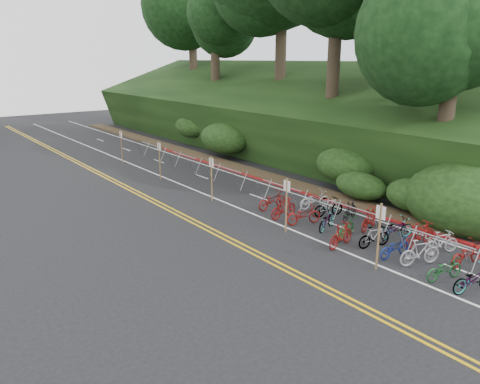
# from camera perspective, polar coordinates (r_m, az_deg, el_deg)

# --- Properties ---
(ground) EXTENTS (120.00, 120.00, 0.00)m
(ground) POSITION_cam_1_polar(r_m,az_deg,el_deg) (17.88, 15.15, -9.69)
(ground) COLOR black
(ground) RESTS_ON ground
(road_markings) EXTENTS (7.47, 80.00, 0.01)m
(road_markings) POSITION_cam_1_polar(r_m,az_deg,el_deg) (25.15, -2.23, -1.54)
(road_markings) COLOR gold
(road_markings) RESTS_ON ground
(red_curb) EXTENTS (0.25, 28.00, 0.10)m
(red_curb) POSITION_cam_1_polar(r_m,az_deg,el_deg) (29.58, 3.71, 1.22)
(red_curb) COLOR maroon
(red_curb) RESTS_ON ground
(embankment) EXTENTS (14.30, 48.14, 9.11)m
(embankment) POSITION_cam_1_polar(r_m,az_deg,el_deg) (39.01, 5.15, 8.56)
(embankment) COLOR black
(embankment) RESTS_ON ground
(tree_cluster) EXTENTS (32.73, 54.27, 18.88)m
(tree_cluster) POSITION_cam_1_polar(r_m,az_deg,el_deg) (39.22, -1.42, 22.14)
(tree_cluster) COLOR #2D2319
(tree_cluster) RESTS_ON ground
(bike_rack_front) EXTENTS (1.17, 2.76, 1.23)m
(bike_rack_front) POSITION_cam_1_polar(r_m,az_deg,el_deg) (18.91, 23.01, -6.11)
(bike_rack_front) COLOR gray
(bike_rack_front) RESTS_ON ground
(bike_racks_rest) EXTENTS (1.14, 23.00, 1.17)m
(bike_racks_rest) POSITION_cam_1_polar(r_m,az_deg,el_deg) (28.52, -1.69, 2.36)
(bike_racks_rest) COLOR gray
(bike_racks_rest) RESTS_ON ground
(signpost_near) EXTENTS (0.08, 0.40, 2.58)m
(signpost_near) POSITION_cam_1_polar(r_m,az_deg,el_deg) (17.82, 16.60, -4.74)
(signpost_near) COLOR brown
(signpost_near) RESTS_ON ground
(signposts_rest) EXTENTS (0.08, 18.40, 2.50)m
(signposts_rest) POSITION_cam_1_polar(r_m,az_deg,el_deg) (27.95, -6.91, 3.18)
(signposts_rest) COLOR brown
(signposts_rest) RESTS_ON ground
(bike_front) EXTENTS (0.76, 1.78, 1.04)m
(bike_front) POSITION_cam_1_polar(r_m,az_deg,el_deg) (19.93, 12.22, -5.15)
(bike_front) COLOR maroon
(bike_front) RESTS_ON ground
(bike_valet) EXTENTS (3.47, 12.77, 1.09)m
(bike_valet) POSITION_cam_1_polar(r_m,az_deg,el_deg) (21.09, 15.78, -4.31)
(bike_valet) COLOR slate
(bike_valet) RESTS_ON ground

